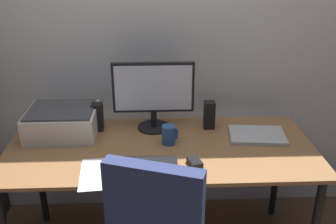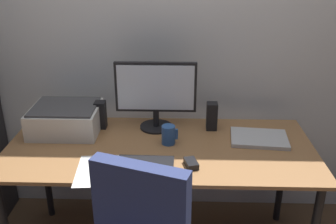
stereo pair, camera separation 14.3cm
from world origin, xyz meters
name	(u,v)px [view 1 (the left image)]	position (x,y,z in m)	size (l,w,h in m)	color
back_wall	(158,27)	(0.00, 0.55, 1.30)	(6.40, 0.10, 2.60)	silver
desk	(161,158)	(0.00, 0.00, 0.66)	(1.72, 0.76, 0.74)	olive
monitor	(153,92)	(-0.03, 0.24, 0.98)	(0.48, 0.20, 0.42)	black
keyboard	(149,163)	(-0.06, -0.19, 0.75)	(0.29, 0.11, 0.02)	black
mouse	(195,163)	(0.17, -0.21, 0.76)	(0.06, 0.10, 0.03)	black
coffee_mug	(169,135)	(0.05, 0.03, 0.79)	(0.09, 0.08, 0.11)	#285193
laptop	(257,135)	(0.57, 0.09, 0.75)	(0.32, 0.23, 0.02)	#B7BABC
speaker_left	(98,117)	(-0.37, 0.23, 0.82)	(0.06, 0.07, 0.17)	black
speaker_right	(209,115)	(0.30, 0.23, 0.82)	(0.06, 0.07, 0.17)	black
printer	(62,122)	(-0.57, 0.18, 0.82)	(0.40, 0.34, 0.16)	silver
paper_sheet	(102,173)	(-0.30, -0.27, 0.74)	(0.21, 0.30, 0.00)	white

